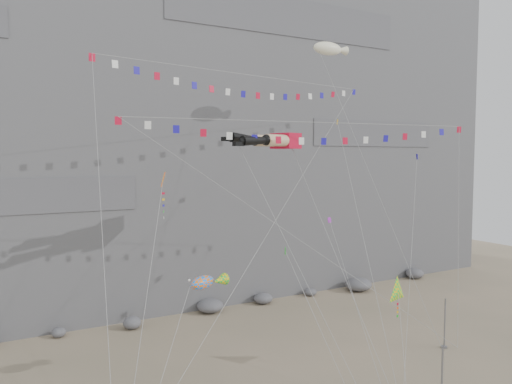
{
  "coord_description": "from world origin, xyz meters",
  "views": [
    {
      "loc": [
        -19.47,
        -27.2,
        15.28
      ],
      "look_at": [
        0.7,
        9.0,
        12.34
      ],
      "focal_mm": 35.0,
      "sensor_mm": 36.0,
      "label": 1
    }
  ],
  "objects": [
    {
      "name": "small_kite_d",
      "position": [
        8.52,
        7.97,
        17.77
      ],
      "size": [
        7.11,
        15.33,
        24.42
      ],
      "color": "gold",
      "rests_on": "ground"
    },
    {
      "name": "flag_banner_lower",
      "position": [
        3.45,
        4.78,
        17.94
      ],
      "size": [
        29.25,
        7.85,
        21.39
      ],
      "color": "red",
      "rests_on": "ground"
    },
    {
      "name": "cliff",
      "position": [
        0.0,
        32.0,
        25.0
      ],
      "size": [
        80.0,
        28.0,
        50.0
      ],
      "primitive_type": "cube",
      "color": "slate",
      "rests_on": "ground"
    },
    {
      "name": "small_kite_e",
      "position": [
        12.55,
        2.67,
        14.86
      ],
      "size": [
        9.79,
        8.47,
        19.46
      ],
      "color": "#1B12A3",
      "rests_on": "ground"
    },
    {
      "name": "anchor_pole_center",
      "position": [
        3.78,
        -7.8,
        2.07
      ],
      "size": [
        0.12,
        0.12,
        4.14
      ],
      "primitive_type": "cylinder",
      "color": "slate",
      "rests_on": "ground"
    },
    {
      "name": "ground",
      "position": [
        0.0,
        0.0,
        0.0
      ],
      "size": [
        120.0,
        120.0,
        0.0
      ],
      "primitive_type": "plane",
      "color": "gray",
      "rests_on": "ground"
    },
    {
      "name": "blimp_windsock",
      "position": [
        9.07,
        10.42,
        25.17
      ],
      "size": [
        4.72,
        12.5,
        27.93
      ],
      "color": "#FCF6CF",
      "rests_on": "ground"
    },
    {
      "name": "fish_windsock",
      "position": [
        -6.86,
        2.72,
        6.99
      ],
      "size": [
        8.72,
        8.81,
        12.43
      ],
      "color": "orange",
      "rests_on": "ground"
    },
    {
      "name": "talus_boulders",
      "position": [
        0.0,
        17.0,
        0.6
      ],
      "size": [
        60.0,
        3.0,
        1.2
      ],
      "primitive_type": null,
      "color": "slate",
      "rests_on": "ground"
    },
    {
      "name": "small_kite_b",
      "position": [
        5.88,
        5.6,
        9.75
      ],
      "size": [
        4.69,
        11.93,
        15.68
      ],
      "color": "purple",
      "rests_on": "ground"
    },
    {
      "name": "small_kite_c",
      "position": [
        -1.81,
        0.35,
        8.87
      ],
      "size": [
        1.54,
        7.37,
        11.3
      ],
      "color": "green",
      "rests_on": "ground"
    },
    {
      "name": "flag_banner_upper",
      "position": [
        1.15,
        10.76,
        22.21
      ],
      "size": [
        29.34,
        18.47,
        31.28
      ],
      "color": "red",
      "rests_on": "ground"
    },
    {
      "name": "harlequin_kite",
      "position": [
        -9.26,
        3.22,
        13.79
      ],
      "size": [
        5.99,
        9.04,
        16.71
      ],
      "color": "red",
      "rests_on": "ground"
    },
    {
      "name": "delta_kite",
      "position": [
        5.99,
        -2.03,
        5.78
      ],
      "size": [
        5.75,
        6.14,
        9.17
      ],
      "color": "yellow",
      "rests_on": "ground"
    },
    {
      "name": "legs_kite",
      "position": [
        0.67,
        6.81,
        16.55
      ],
      "size": [
        7.27,
        16.69,
        22.63
      ],
      "rotation": [
        0.0,
        0.0,
        0.27
      ],
      "color": "red",
      "rests_on": "ground"
    },
    {
      "name": "small_kite_a",
      "position": [
        -2.14,
        6.64,
        16.2
      ],
      "size": [
        2.93,
        13.69,
        21.16
      ],
      "color": "#F75014",
      "rests_on": "ground"
    },
    {
      "name": "anchor_pole_right",
      "position": [
        12.63,
        -0.56,
        2.01
      ],
      "size": [
        0.12,
        0.12,
        4.03
      ],
      "primitive_type": "cylinder",
      "color": "slate",
      "rests_on": "ground"
    }
  ]
}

